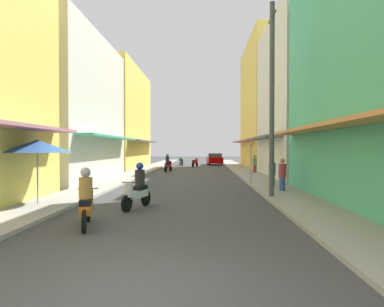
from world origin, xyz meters
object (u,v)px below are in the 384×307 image
(motorbike_orange, at_px, (86,200))
(pedestrian_crossing, at_px, (255,165))
(motorbike_red, at_px, (195,162))
(pedestrian_far, at_px, (282,176))
(vendor_umbrella, at_px, (37,146))
(pedestrian_foreground, at_px, (272,174))
(parked_car, at_px, (214,159))
(motorbike_maroon, at_px, (168,164))
(street_sign_no_entry, at_px, (251,155))
(motorbike_green, at_px, (181,161))
(utility_pole, at_px, (272,99))
(motorbike_white, at_px, (137,188))

(motorbike_orange, relative_size, pedestrian_crossing, 1.14)
(motorbike_red, height_order, pedestrian_far, pedestrian_far)
(vendor_umbrella, bearing_deg, pedestrian_foreground, 28.79)
(pedestrian_far, relative_size, pedestrian_crossing, 1.04)
(motorbike_red, distance_m, pedestrian_foreground, 19.75)
(parked_car, bearing_deg, motorbike_red, -116.88)
(pedestrian_crossing, height_order, pedestrian_foreground, pedestrian_foreground)
(motorbike_maroon, relative_size, pedestrian_crossing, 1.15)
(vendor_umbrella, bearing_deg, street_sign_no_entry, 39.67)
(parked_car, xyz_separation_m, street_sign_no_entry, (1.36, -21.81, 0.98))
(parked_car, xyz_separation_m, pedestrian_crossing, (2.76, -14.18, 0.03))
(motorbike_maroon, height_order, vendor_umbrella, vendor_umbrella)
(pedestrian_far, xyz_separation_m, pedestrian_crossing, (0.46, 11.05, -0.03))
(vendor_umbrella, bearing_deg, motorbike_orange, -45.57)
(pedestrian_crossing, bearing_deg, pedestrian_foreground, -93.68)
(motorbike_green, height_order, street_sign_no_entry, street_sign_no_entry)
(pedestrian_foreground, height_order, utility_pole, utility_pole)
(parked_car, height_order, utility_pole, utility_pole)
(motorbike_white, bearing_deg, motorbike_orange, -107.25)
(motorbike_green, height_order, motorbike_orange, motorbike_orange)
(motorbike_red, bearing_deg, motorbike_white, -92.99)
(pedestrian_far, bearing_deg, parked_car, 95.22)
(motorbike_red, bearing_deg, street_sign_no_entry, -78.05)
(motorbike_red, bearing_deg, pedestrian_crossing, -62.32)
(vendor_umbrella, xyz_separation_m, utility_pole, (8.68, 1.98, 1.93))
(motorbike_maroon, bearing_deg, parked_car, 69.91)
(motorbike_orange, relative_size, pedestrian_far, 1.10)
(parked_car, relative_size, pedestrian_foreground, 2.66)
(vendor_umbrella, bearing_deg, motorbike_maroon, 80.60)
(motorbike_orange, xyz_separation_m, motorbike_maroon, (-0.06, 19.65, 0.00))
(pedestrian_crossing, distance_m, vendor_umbrella, 17.86)
(pedestrian_far, xyz_separation_m, utility_pole, (-0.85, -1.72, 3.27))
(pedestrian_crossing, bearing_deg, utility_pole, -95.83)
(street_sign_no_entry, bearing_deg, parked_car, 93.56)
(motorbike_maroon, height_order, pedestrian_far, pedestrian_far)
(motorbike_green, relative_size, motorbike_orange, 1.00)
(parked_car, bearing_deg, vendor_umbrella, -104.03)
(motorbike_green, xyz_separation_m, motorbike_white, (0.45, -27.25, 0.20))
(motorbike_orange, bearing_deg, motorbike_red, 85.61)
(motorbike_red, relative_size, vendor_umbrella, 0.73)
(parked_car, bearing_deg, motorbike_maroon, -110.09)
(motorbike_orange, distance_m, street_sign_no_entry, 11.59)
(motorbike_white, xyz_separation_m, street_sign_no_entry, (4.95, 7.41, 1.01))
(parked_car, xyz_separation_m, vendor_umbrella, (-7.23, -28.92, 1.41))
(motorbike_maroon, bearing_deg, motorbike_red, 74.26)
(motorbike_red, bearing_deg, vendor_umbrella, -101.42)
(pedestrian_foreground, height_order, street_sign_no_entry, street_sign_no_entry)
(motorbike_orange, xyz_separation_m, utility_pole, (5.85, 4.87, 3.37))
(motorbike_white, bearing_deg, vendor_umbrella, 175.43)
(parked_car, xyz_separation_m, utility_pole, (1.46, -26.94, 3.33))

